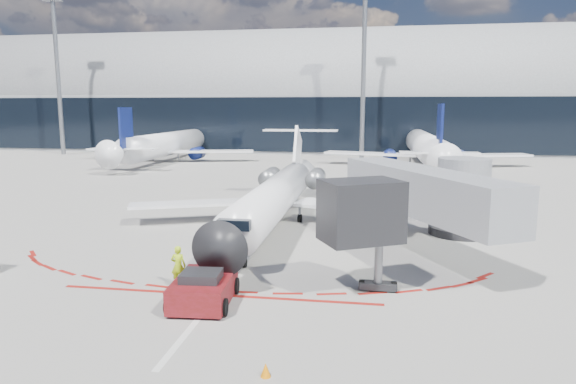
# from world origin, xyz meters

# --- Properties ---
(ground) EXTENTS (260.00, 260.00, 0.00)m
(ground) POSITION_xyz_m (0.00, 0.00, 0.00)
(ground) COLOR gray
(ground) RESTS_ON ground
(apron_centerline) EXTENTS (0.25, 40.00, 0.01)m
(apron_centerline) POSITION_xyz_m (0.00, 2.00, 0.01)
(apron_centerline) COLOR silver
(apron_centerline) RESTS_ON ground
(apron_stop_bar) EXTENTS (14.00, 0.25, 0.01)m
(apron_stop_bar) POSITION_xyz_m (0.00, -11.50, 0.01)
(apron_stop_bar) COLOR maroon
(apron_stop_bar) RESTS_ON ground
(terminal_building) EXTENTS (150.00, 24.15, 24.00)m
(terminal_building) POSITION_xyz_m (0.00, 64.97, 8.52)
(terminal_building) COLOR #9B9EA0
(terminal_building) RESTS_ON ground
(jet_bridge) EXTENTS (10.03, 15.20, 4.90)m
(jet_bridge) POSITION_xyz_m (9.79, -3.01, 3.01)
(jet_bridge) COLOR gray
(jet_bridge) RESTS_ON ground
(light_mast_west) EXTENTS (0.70, 0.70, 25.00)m
(light_mast_west) POSITION_xyz_m (-45.00, 48.00, 12.50)
(light_mast_west) COLOR gray
(light_mast_west) RESTS_ON ground
(light_mast_centre) EXTENTS (0.70, 0.70, 25.00)m
(light_mast_centre) POSITION_xyz_m (5.00, 48.00, 12.50)
(light_mast_centre) COLOR gray
(light_mast_centre) RESTS_ON ground
(regional_jet) EXTENTS (20.79, 25.63, 6.42)m
(regional_jet) POSITION_xyz_m (0.21, 1.72, 2.14)
(regional_jet) COLOR white
(regional_jet) RESTS_ON ground
(pushback_tug) EXTENTS (2.61, 5.66, 1.45)m
(pushback_tug) POSITION_xyz_m (-0.27, -12.49, 0.64)
(pushback_tug) COLOR #530F0B
(pushback_tug) RESTS_ON ground
(ramp_worker) EXTENTS (0.70, 0.48, 1.84)m
(ramp_worker) POSITION_xyz_m (-2.06, -10.63, 0.92)
(ramp_worker) COLOR #BEEB18
(ramp_worker) RESTS_ON ground
(safety_cone_right) EXTENTS (0.31, 0.31, 0.43)m
(safety_cone_right) POSITION_xyz_m (3.37, -17.74, 0.22)
(safety_cone_right) COLOR orange
(safety_cone_right) RESTS_ON ground
(bg_airliner_0) EXTENTS (30.34, 32.13, 9.82)m
(bg_airliner_0) POSITION_xyz_m (-23.44, 40.84, 4.91)
(bg_airliner_0) COLOR white
(bg_airliner_0) RESTS_ON ground
(bg_airliner_1) EXTENTS (31.92, 33.79, 10.33)m
(bg_airliner_1) POSITION_xyz_m (13.68, 39.79, 5.16)
(bg_airliner_1) COLOR white
(bg_airliner_1) RESTS_ON ground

